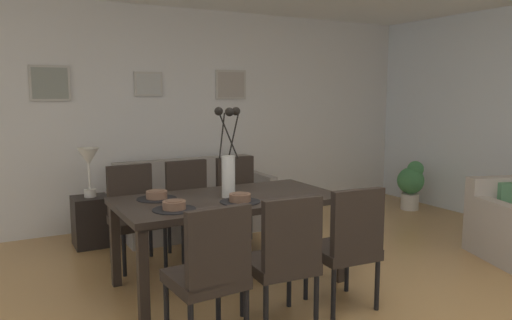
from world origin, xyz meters
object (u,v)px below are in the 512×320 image
Objects in this scene: dining_chair_far_left at (284,255)px; potted_plant at (411,183)px; dining_table at (229,206)px; dining_chair_near_right at (134,210)px; framed_picture_left at (50,83)px; bowl_far_left at (240,197)px; sofa at (194,206)px; dining_chair_near_left at (211,269)px; table_lamp at (89,161)px; bowl_near_right at (157,194)px; framed_picture_right at (231,85)px; bowl_near_left at (174,204)px; framed_picture_center at (148,84)px; side_table at (91,221)px; dining_chair_mid_left at (348,242)px; dining_chair_far_right at (191,203)px; centerpiece_vase at (228,163)px; dining_chair_mid_right at (240,197)px.

potted_plant is at bearing 31.87° from dining_chair_far_left.
dining_table is 1.04m from dining_chair_near_right.
framed_picture_left is 4.70m from potted_plant.
bowl_far_left is 2.00m from sofa.
table_lamp is (-0.26, 2.51, 0.38)m from dining_chair_near_left.
bowl_near_right is 2.70m from framed_picture_right.
dining_chair_near_left is 5.41× the size of bowl_far_left.
dining_chair_near_left is 0.54m from dining_chair_far_left.
potted_plant is (4.13, -0.43, -0.52)m from table_lamp.
potted_plant is (3.33, 2.07, -0.14)m from dining_chair_far_left.
dining_table is at bearing 21.27° from bowl_near_left.
framed_picture_left is (-1.44, 0.48, 1.41)m from sofa.
bowl_near_left is 2.61m from framed_picture_center.
framed_picture_right is at bearing 55.79° from bowl_near_left.
bowl_near_right is 1.53m from side_table.
dining_table reaches higher than potted_plant.
framed_picture_left is (-1.08, 2.17, 1.03)m from dining_table.
dining_chair_mid_left is at bearing 1.56° from dining_chair_near_left.
side_table is 1.55m from framed_picture_left.
framed_picture_left reaches higher than dining_chair_far_right.
potted_plant is at bearing -12.52° from framed_picture_left.
dining_chair_far_right is 1.00× the size of dining_chair_mid_left.
dining_chair_mid_left is at bearing -57.27° from dining_chair_near_right.
dining_chair_far_right is 1.80× the size of table_lamp.
framed_picture_center is (-0.55, 3.03, 1.18)m from dining_chair_mid_left.
dining_chair_far_left is 0.90m from bowl_near_left.
framed_picture_left reaches higher than framed_picture_right.
bowl_near_left and bowl_far_left have the same top height.
framed_picture_center is (0.54, 2.38, 0.91)m from bowl_near_left.
bowl_near_left reaches higher than sofa.
dining_chair_near_left reaches higher than bowl_near_left.
potted_plant is at bearing -23.53° from framed_picture_right.
potted_plant is at bearing 19.73° from centerpiece_vase.
dining_chair_far_left is at bearing -72.23° from side_table.
dining_chair_far_right is 2.73× the size of framed_picture_center.
framed_picture_center reaches higher than dining_table.
dining_chair_mid_right is at bearing -66.24° from framed_picture_center.
framed_picture_right is (1.08, 2.17, 1.03)m from dining_table.
dining_chair_mid_right reaches higher than potted_plant.
dining_chair_far_right reaches higher than dining_table.
dining_chair_near_right is at bearing -178.30° from dining_chair_mid_right.
potted_plant is (3.32, 1.40, -0.41)m from bowl_far_left.
dining_chair_near_right is 5.41× the size of bowl_far_left.
centerpiece_vase is 0.32m from bowl_far_left.
dining_chair_far_left is at bearing -64.02° from bowl_near_right.
framed_picture_center reaches higher than table_lamp.
side_table is at bearing 0.00° from table_lamp.
sofa is (0.36, 1.90, -0.50)m from bowl_far_left.
dining_chair_far_left reaches higher than bowl_far_left.
dining_chair_far_right is 1.74m from framed_picture_center.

